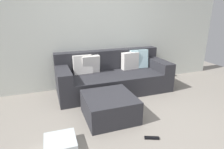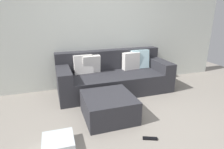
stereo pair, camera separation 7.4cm
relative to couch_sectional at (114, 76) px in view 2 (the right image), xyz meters
name	(u,v)px [view 2 (the right image)]	position (x,y,z in m)	size (l,w,h in m)	color
ground_plane	(134,129)	(-0.21, -1.50, -0.32)	(8.14, 8.14, 0.00)	gray
wall_back	(98,31)	(-0.21, 0.46, 0.91)	(6.26, 0.10, 2.46)	silver
couch_sectional	(114,76)	(0.00, 0.00, 0.00)	(2.35, 0.97, 0.83)	#2D2D33
ottoman	(109,106)	(-0.45, -1.05, -0.13)	(0.78, 0.81, 0.37)	#2D2D33
storage_bin	(58,143)	(-1.28, -1.57, -0.24)	(0.38, 0.39, 0.15)	silver
remote_near_ottoman	(150,138)	(-0.10, -1.78, -0.31)	(0.20, 0.05, 0.02)	black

